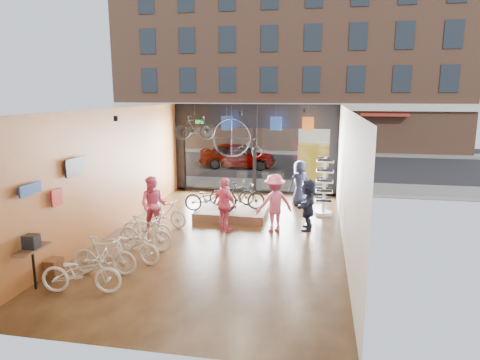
% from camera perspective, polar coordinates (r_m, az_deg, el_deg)
% --- Properties ---
extents(ground_plane, '(7.00, 12.00, 0.04)m').
position_cam_1_polar(ground_plane, '(13.05, -2.12, -7.56)').
color(ground_plane, black).
rests_on(ground_plane, ground).
extents(ceiling, '(7.00, 12.00, 0.04)m').
position_cam_1_polar(ceiling, '(12.35, -2.26, 9.54)').
color(ceiling, black).
rests_on(ceiling, ground).
extents(wall_left, '(0.04, 12.00, 3.80)m').
position_cam_1_polar(wall_left, '(13.77, -16.63, 1.22)').
color(wall_left, '#AD5E2E').
rests_on(wall_left, ground).
extents(wall_right, '(0.04, 12.00, 3.80)m').
position_cam_1_polar(wall_right, '(12.28, 14.05, 0.16)').
color(wall_right, beige).
rests_on(wall_right, ground).
extents(wall_back, '(7.00, 0.04, 3.80)m').
position_cam_1_polar(wall_back, '(7.01, -13.29, -8.30)').
color(wall_back, beige).
rests_on(wall_back, ground).
extents(storefront, '(7.00, 0.26, 3.80)m').
position_cam_1_polar(storefront, '(18.39, 1.97, 4.17)').
color(storefront, black).
rests_on(storefront, ground).
extents(exit_sign, '(0.35, 0.06, 0.18)m').
position_cam_1_polar(exit_sign, '(18.67, -5.42, 7.78)').
color(exit_sign, '#198C26').
rests_on(exit_sign, storefront).
extents(street_road, '(30.00, 18.00, 0.02)m').
position_cam_1_polar(street_road, '(27.50, 4.80, 2.55)').
color(street_road, black).
rests_on(street_road, ground).
extents(sidewalk_near, '(30.00, 2.40, 0.12)m').
position_cam_1_polar(sidewalk_near, '(19.87, 2.46, -0.67)').
color(sidewalk_near, slate).
rests_on(sidewalk_near, ground).
extents(sidewalk_far, '(30.00, 2.00, 0.12)m').
position_cam_1_polar(sidewalk_far, '(31.43, 5.56, 3.78)').
color(sidewalk_far, slate).
rests_on(sidewalk_far, ground).
extents(opposite_building, '(26.00, 5.00, 14.00)m').
position_cam_1_polar(opposite_building, '(33.76, 6.20, 16.11)').
color(opposite_building, brown).
rests_on(opposite_building, ground).
extents(street_car, '(4.34, 1.75, 1.48)m').
position_cam_1_polar(street_car, '(24.72, -0.28, 3.34)').
color(street_car, gray).
rests_on(street_car, street_road).
extents(box_truck, '(2.20, 6.60, 2.60)m').
position_cam_1_polar(box_truck, '(23.22, 10.64, 4.01)').
color(box_truck, silver).
rests_on(box_truck, street_road).
extents(floor_bike_0, '(1.82, 0.87, 0.92)m').
position_cam_1_polar(floor_bike_0, '(10.00, -20.39, -11.48)').
color(floor_bike_0, beige).
rests_on(floor_bike_0, ground_plane).
extents(floor_bike_1, '(1.61, 0.56, 0.95)m').
position_cam_1_polar(floor_bike_1, '(10.75, -17.68, -9.56)').
color(floor_bike_1, beige).
rests_on(floor_bike_1, ground_plane).
extents(floor_bike_2, '(1.73, 0.85, 0.87)m').
position_cam_1_polar(floor_bike_2, '(11.33, -14.34, -8.49)').
color(floor_bike_2, beige).
rests_on(floor_bike_2, ground_plane).
extents(floor_bike_3, '(1.65, 0.62, 0.97)m').
position_cam_1_polar(floor_bike_3, '(12.05, -12.56, -6.95)').
color(floor_bike_3, beige).
rests_on(floor_bike_3, ground_plane).
extents(floor_bike_4, '(1.58, 0.64, 0.82)m').
position_cam_1_polar(floor_bike_4, '(12.85, -12.29, -6.13)').
color(floor_bike_4, beige).
rests_on(floor_bike_4, ground_plane).
extents(floor_bike_5, '(1.62, 0.84, 0.93)m').
position_cam_1_polar(floor_bike_5, '(14.01, -9.90, -4.31)').
color(floor_bike_5, beige).
rests_on(floor_bike_5, ground_plane).
extents(display_platform, '(2.40, 1.80, 0.30)m').
position_cam_1_polar(display_platform, '(14.94, -1.05, -4.40)').
color(display_platform, '#503922').
rests_on(display_platform, ground_plane).
extents(display_bike_left, '(1.75, 0.61, 0.92)m').
position_cam_1_polar(display_bike_left, '(14.45, -4.06, -2.48)').
color(display_bike_left, black).
rests_on(display_bike_left, display_platform).
extents(display_bike_mid, '(1.63, 0.77, 0.95)m').
position_cam_1_polar(display_bike_mid, '(14.67, 0.28, -2.18)').
color(display_bike_mid, black).
rests_on(display_bike_mid, display_platform).
extents(display_bike_right, '(1.68, 0.88, 0.84)m').
position_cam_1_polar(display_bike_right, '(15.31, -1.10, -1.80)').
color(display_bike_right, black).
rests_on(display_bike_right, display_platform).
extents(customer_1, '(0.87, 0.68, 1.77)m').
position_cam_1_polar(customer_1, '(13.36, -11.46, -3.29)').
color(customer_1, '#CC4C72').
rests_on(customer_1, ground_plane).
extents(customer_2, '(1.06, 0.93, 1.71)m').
position_cam_1_polar(customer_2, '(13.23, -2.02, -3.32)').
color(customer_2, '#CC4C72').
rests_on(customer_2, ground_plane).
extents(customer_3, '(1.34, 1.11, 1.80)m').
position_cam_1_polar(customer_3, '(13.28, 4.62, -3.11)').
color(customer_3, '#CC4C72').
rests_on(customer_3, ground_plane).
extents(customer_4, '(1.01, 0.93, 1.74)m').
position_cam_1_polar(customer_4, '(16.49, 7.97, -0.42)').
color(customer_4, '#161C33').
rests_on(customer_4, ground_plane).
extents(customer_5, '(0.57, 1.54, 1.63)m').
position_cam_1_polar(customer_5, '(13.60, 9.01, -3.24)').
color(customer_5, '#161C33').
rests_on(customer_5, ground_plane).
extents(sunglasses_rack, '(0.71, 0.63, 2.06)m').
position_cam_1_polar(sunglasses_rack, '(15.30, 11.16, -0.83)').
color(sunglasses_rack, white).
rests_on(sunglasses_rack, ground_plane).
extents(wall_merch, '(0.40, 2.40, 2.60)m').
position_cam_1_polar(wall_merch, '(10.91, -24.18, -5.17)').
color(wall_merch, navy).
rests_on(wall_merch, wall_left).
extents(penny_farthing, '(1.89, 0.06, 1.51)m').
position_cam_1_polar(penny_farthing, '(16.61, -0.07, 5.48)').
color(penny_farthing, black).
rests_on(penny_farthing, ceiling).
extents(hung_bike, '(1.64, 0.89, 0.95)m').
position_cam_1_polar(hung_bike, '(16.99, -6.03, 6.99)').
color(hung_bike, black).
rests_on(hung_bike, ceiling).
extents(jersey_left, '(0.45, 0.03, 0.55)m').
position_cam_1_polar(jersey_left, '(17.69, -1.81, 7.62)').
color(jersey_left, '#1E3F99').
rests_on(jersey_left, ceiling).
extents(jersey_mid, '(0.45, 0.03, 0.55)m').
position_cam_1_polar(jersey_mid, '(17.36, 4.80, 7.52)').
color(jersey_mid, '#1E3F99').
rests_on(jersey_mid, ceiling).
extents(jersey_right, '(0.45, 0.03, 0.55)m').
position_cam_1_polar(jersey_right, '(17.28, 9.05, 7.40)').
color(jersey_right, '#CC5919').
rests_on(jersey_right, ceiling).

